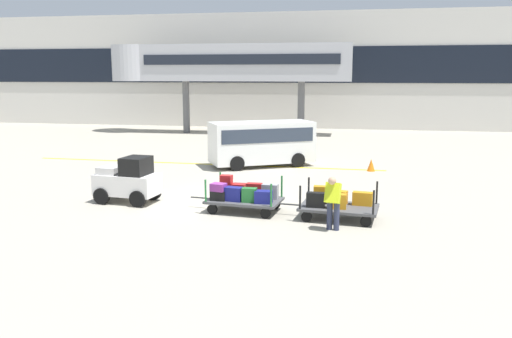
# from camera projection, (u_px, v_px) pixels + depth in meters

# --- Properties ---
(ground_plane) EXTENTS (120.00, 120.00, 0.00)m
(ground_plane) POSITION_uv_depth(u_px,v_px,m) (218.00, 201.00, 17.81)
(ground_plane) COLOR #A8A08E
(apron_lead_line) EXTENTS (17.44, 0.62, 0.01)m
(apron_lead_line) POSITION_uv_depth(u_px,v_px,m) (202.00, 164.00, 25.18)
(apron_lead_line) COLOR yellow
(apron_lead_line) RESTS_ON ground_plane
(terminal_building) EXTENTS (62.08, 2.51, 9.14)m
(terminal_building) POSITION_uv_depth(u_px,v_px,m) (298.00, 71.00, 42.10)
(terminal_building) COLOR beige
(terminal_building) RESTS_ON ground_plane
(jet_bridge) EXTENTS (17.56, 3.00, 6.41)m
(jet_bridge) POSITION_uv_depth(u_px,v_px,m) (219.00, 64.00, 37.13)
(jet_bridge) COLOR #B7B7BC
(jet_bridge) RESTS_ON ground_plane
(baggage_tug) EXTENTS (2.21, 1.44, 1.58)m
(baggage_tug) POSITION_uv_depth(u_px,v_px,m) (128.00, 181.00, 17.56)
(baggage_tug) COLOR white
(baggage_tug) RESTS_ON ground_plane
(baggage_cart_lead) EXTENTS (3.06, 1.65, 1.10)m
(baggage_cart_lead) POSITION_uv_depth(u_px,v_px,m) (243.00, 195.00, 16.39)
(baggage_cart_lead) COLOR #4C4C4F
(baggage_cart_lead) RESTS_ON ground_plane
(baggage_cart_middle) EXTENTS (3.06, 1.65, 1.10)m
(baggage_cart_middle) POSITION_uv_depth(u_px,v_px,m) (337.00, 203.00, 15.59)
(baggage_cart_middle) COLOR #4C4C4F
(baggage_cart_middle) RESTS_ON ground_plane
(baggage_handler) EXTENTS (0.48, 0.49, 1.56)m
(baggage_handler) POSITION_uv_depth(u_px,v_px,m) (333.00, 200.00, 14.32)
(baggage_handler) COLOR #2D334C
(baggage_handler) RESTS_ON ground_plane
(shuttle_van) EXTENTS (5.12, 3.98, 2.10)m
(shuttle_van) POSITION_uv_depth(u_px,v_px,m) (262.00, 140.00, 24.46)
(shuttle_van) COLOR white
(shuttle_van) RESTS_ON ground_plane
(safety_cone_near) EXTENTS (0.36, 0.36, 0.55)m
(safety_cone_near) POSITION_uv_depth(u_px,v_px,m) (371.00, 165.00, 23.29)
(safety_cone_near) COLOR orange
(safety_cone_near) RESTS_ON ground_plane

